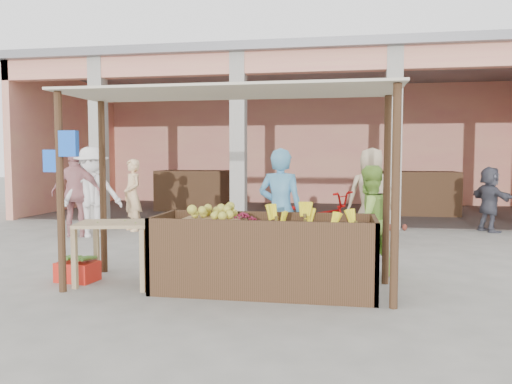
% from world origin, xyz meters
% --- Properties ---
extents(ground, '(60.00, 60.00, 0.00)m').
position_xyz_m(ground, '(0.00, 0.00, 0.00)').
color(ground, slate).
rests_on(ground, ground).
extents(market_building, '(14.40, 6.40, 4.20)m').
position_xyz_m(market_building, '(0.05, 8.93, 2.70)').
color(market_building, '#EDA57C').
rests_on(market_building, ground).
extents(fruit_stall, '(2.60, 0.95, 0.80)m').
position_xyz_m(fruit_stall, '(0.50, 0.00, 0.40)').
color(fruit_stall, '#4A2E1D').
rests_on(fruit_stall, ground).
extents(stall_awning, '(4.09, 1.35, 2.39)m').
position_xyz_m(stall_awning, '(-0.01, 0.06, 1.98)').
color(stall_awning, '#4A2E1D').
rests_on(stall_awning, ground).
extents(banana_heap, '(1.03, 0.56, 0.19)m').
position_xyz_m(banana_heap, '(1.09, 0.02, 0.89)').
color(banana_heap, yellow).
rests_on(banana_heap, fruit_stall).
extents(melon_tray, '(0.70, 0.61, 0.19)m').
position_xyz_m(melon_tray, '(-0.13, 0.05, 0.89)').
color(melon_tray, '#906C4A').
rests_on(melon_tray, fruit_stall).
extents(berry_heap, '(0.40, 0.33, 0.13)m').
position_xyz_m(berry_heap, '(0.24, 0.03, 0.86)').
color(berry_heap, maroon).
rests_on(berry_heap, fruit_stall).
extents(side_table, '(1.10, 0.86, 0.79)m').
position_xyz_m(side_table, '(-1.34, -0.03, 0.65)').
color(side_table, tan).
rests_on(side_table, ground).
extents(papaya_pile, '(0.62, 0.35, 0.18)m').
position_xyz_m(papaya_pile, '(-1.34, -0.03, 0.88)').
color(papaya_pile, '#579731').
rests_on(papaya_pile, side_table).
extents(red_crate, '(0.52, 0.41, 0.25)m').
position_xyz_m(red_crate, '(-1.94, 0.05, 0.12)').
color(red_crate, red).
rests_on(red_crate, ground).
extents(plantain_bundle, '(0.36, 0.25, 0.07)m').
position_xyz_m(plantain_bundle, '(-1.94, 0.05, 0.29)').
color(plantain_bundle, '#579636').
rests_on(plantain_bundle, red_crate).
extents(produce_sacks, '(0.74, 0.69, 0.56)m').
position_xyz_m(produce_sacks, '(2.59, 5.41, 0.28)').
color(produce_sacks, maroon).
rests_on(produce_sacks, ground).
extents(vendor_blue, '(0.77, 0.62, 1.83)m').
position_xyz_m(vendor_blue, '(0.57, 0.99, 0.92)').
color(vendor_blue, '#549BCA').
rests_on(vendor_blue, ground).
extents(vendor_green, '(0.87, 0.76, 1.56)m').
position_xyz_m(vendor_green, '(1.75, 1.01, 0.78)').
color(vendor_green, '#90C648').
rests_on(vendor_green, ground).
extents(motorcycle, '(1.52, 2.20, 1.09)m').
position_xyz_m(motorcycle, '(0.93, 2.46, 0.55)').
color(motorcycle, '#930706').
rests_on(motorcycle, ground).
extents(shopper_a, '(1.37, 1.24, 1.94)m').
position_xyz_m(shopper_a, '(-3.52, 3.42, 0.97)').
color(shopper_a, white).
rests_on(shopper_a, ground).
extents(shopper_b, '(1.15, 0.70, 1.87)m').
position_xyz_m(shopper_b, '(-3.84, 3.39, 0.93)').
color(shopper_b, tan).
rests_on(shopper_b, ground).
extents(shopper_c, '(0.98, 0.68, 1.96)m').
position_xyz_m(shopper_c, '(1.93, 3.52, 0.98)').
color(shopper_c, tan).
rests_on(shopper_c, ground).
extents(shopper_d, '(1.05, 1.47, 1.47)m').
position_xyz_m(shopper_d, '(4.51, 5.51, 0.74)').
color(shopper_d, '#454551').
rests_on(shopper_d, ground).
extents(shopper_e, '(0.75, 0.74, 1.62)m').
position_xyz_m(shopper_e, '(-3.07, 4.33, 0.81)').
color(shopper_e, '#F9C78E').
rests_on(shopper_e, ground).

